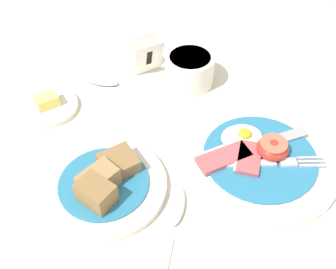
{
  "coord_description": "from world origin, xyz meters",
  "views": [
    {
      "loc": [
        -0.18,
        -0.35,
        0.51
      ],
      "look_at": [
        -0.02,
        0.09,
        0.02
      ],
      "focal_mm": 42.0,
      "sensor_mm": 36.0,
      "label": 1
    }
  ],
  "objects_px": {
    "butter_dish": "(48,106)",
    "bread_plate": "(104,183)",
    "number_card": "(146,56)",
    "breakfast_plate": "(258,157)",
    "teaspoon_near_cup": "(173,222)",
    "sugar_cup": "(190,69)",
    "teaspoon_by_saucer": "(114,83)"
  },
  "relations": [
    {
      "from": "breakfast_plate",
      "to": "bread_plate",
      "type": "xyz_separation_m",
      "value": [
        -0.25,
        0.03,
        0.0
      ]
    },
    {
      "from": "number_card",
      "to": "teaspoon_by_saucer",
      "type": "distance_m",
      "value": 0.09
    },
    {
      "from": "breakfast_plate",
      "to": "number_card",
      "type": "distance_m",
      "value": 0.32
    },
    {
      "from": "bread_plate",
      "to": "sugar_cup",
      "type": "relative_size",
      "value": 1.99
    },
    {
      "from": "breakfast_plate",
      "to": "teaspoon_near_cup",
      "type": "relative_size",
      "value": 1.48
    },
    {
      "from": "bread_plate",
      "to": "teaspoon_near_cup",
      "type": "height_order",
      "value": "bread_plate"
    },
    {
      "from": "number_card",
      "to": "teaspoon_by_saucer",
      "type": "relative_size",
      "value": 0.43
    },
    {
      "from": "breakfast_plate",
      "to": "bread_plate",
      "type": "bearing_deg",
      "value": 172.74
    },
    {
      "from": "butter_dish",
      "to": "teaspoon_near_cup",
      "type": "relative_size",
      "value": 0.63
    },
    {
      "from": "breakfast_plate",
      "to": "teaspoon_by_saucer",
      "type": "height_order",
      "value": "breakfast_plate"
    },
    {
      "from": "butter_dish",
      "to": "teaspoon_by_saucer",
      "type": "bearing_deg",
      "value": 10.89
    },
    {
      "from": "butter_dish",
      "to": "teaspoon_by_saucer",
      "type": "height_order",
      "value": "butter_dish"
    },
    {
      "from": "teaspoon_by_saucer",
      "to": "teaspoon_near_cup",
      "type": "xyz_separation_m",
      "value": [
        -0.0,
        -0.34,
        0.0
      ]
    },
    {
      "from": "bread_plate",
      "to": "teaspoon_near_cup",
      "type": "bearing_deg",
      "value": -50.74
    },
    {
      "from": "sugar_cup",
      "to": "teaspoon_by_saucer",
      "type": "height_order",
      "value": "sugar_cup"
    },
    {
      "from": "bread_plate",
      "to": "teaspoon_by_saucer",
      "type": "bearing_deg",
      "value": 72.1
    },
    {
      "from": "butter_dish",
      "to": "teaspoon_near_cup",
      "type": "xyz_separation_m",
      "value": [
        0.13,
        -0.31,
        -0.0
      ]
    },
    {
      "from": "breakfast_plate",
      "to": "butter_dish",
      "type": "xyz_separation_m",
      "value": [
        -0.31,
        0.25,
        -0.0
      ]
    },
    {
      "from": "butter_dish",
      "to": "bread_plate",
      "type": "bearing_deg",
      "value": -75.54
    },
    {
      "from": "bread_plate",
      "to": "teaspoon_by_saucer",
      "type": "xyz_separation_m",
      "value": [
        0.08,
        0.24,
        -0.01
      ]
    },
    {
      "from": "breakfast_plate",
      "to": "butter_dish",
      "type": "height_order",
      "value": "breakfast_plate"
    },
    {
      "from": "number_card",
      "to": "bread_plate",
      "type": "bearing_deg",
      "value": -127.29
    },
    {
      "from": "teaspoon_by_saucer",
      "to": "teaspoon_near_cup",
      "type": "distance_m",
      "value": 0.34
    },
    {
      "from": "sugar_cup",
      "to": "butter_dish",
      "type": "bearing_deg",
      "value": 177.13
    },
    {
      "from": "butter_dish",
      "to": "teaspoon_by_saucer",
      "type": "relative_size",
      "value": 0.65
    },
    {
      "from": "bread_plate",
      "to": "number_card",
      "type": "bearing_deg",
      "value": 59.77
    },
    {
      "from": "sugar_cup",
      "to": "number_card",
      "type": "height_order",
      "value": "number_card"
    },
    {
      "from": "breakfast_plate",
      "to": "teaspoon_near_cup",
      "type": "distance_m",
      "value": 0.19
    },
    {
      "from": "bread_plate",
      "to": "number_card",
      "type": "xyz_separation_m",
      "value": [
        0.16,
        0.27,
        0.02
      ]
    },
    {
      "from": "butter_dish",
      "to": "number_card",
      "type": "xyz_separation_m",
      "value": [
        0.21,
        0.05,
        0.03
      ]
    },
    {
      "from": "bread_plate",
      "to": "sugar_cup",
      "type": "height_order",
      "value": "sugar_cup"
    },
    {
      "from": "breakfast_plate",
      "to": "bread_plate",
      "type": "distance_m",
      "value": 0.25
    }
  ]
}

